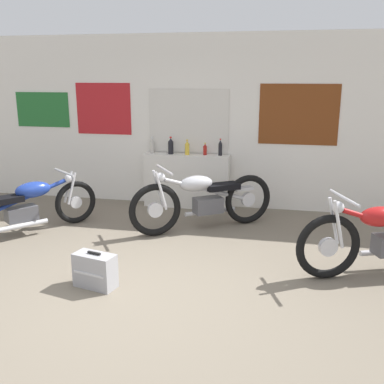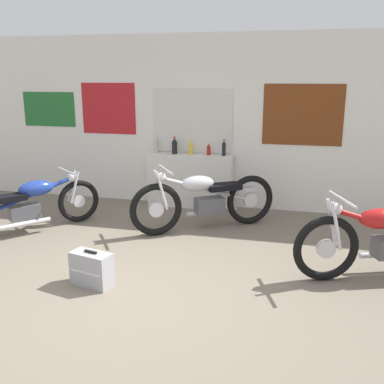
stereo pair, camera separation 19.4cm
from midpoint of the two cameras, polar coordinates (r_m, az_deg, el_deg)
The scene contains 11 objects.
ground_plane at distance 4.63m, azimuth -6.28°, elevation -13.25°, with size 24.00×24.00×0.00m, color #706656.
wall_back at distance 7.44m, azimuth 2.56°, elevation 8.85°, with size 10.00×0.07×2.80m.
sill_counter at distance 7.48m, azimuth 0.53°, elevation 1.44°, with size 1.42×0.28×0.89m.
bottle_leftmost at distance 7.57m, azimuth -3.85°, elevation 5.91°, with size 0.08×0.08×0.27m.
bottle_left_center at distance 7.43m, azimuth -1.48°, elevation 5.83°, with size 0.09×0.09×0.29m.
bottle_center at distance 7.35m, azimuth 0.60°, elevation 5.61°, with size 0.07×0.07×0.25m.
bottle_right_center at distance 7.33m, azimuth 2.88°, elevation 5.39°, with size 0.06×0.06×0.20m.
bottle_rightmost at distance 7.28m, azimuth 4.83°, elevation 5.56°, with size 0.06×0.06×0.27m.
motorcycle_blue at distance 6.65m, azimuth -19.20°, elevation -1.47°, with size 1.39×1.68×0.81m.
motorcycle_silver at distance 6.37m, azimuth 2.52°, elevation -0.98°, with size 1.86×1.29×0.94m.
hard_case_silver at distance 4.88m, azimuth -11.49°, elevation -9.57°, with size 0.48×0.31×0.39m.
Camera 2 is at (1.55, -3.80, 2.17)m, focal length 42.00 mm.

